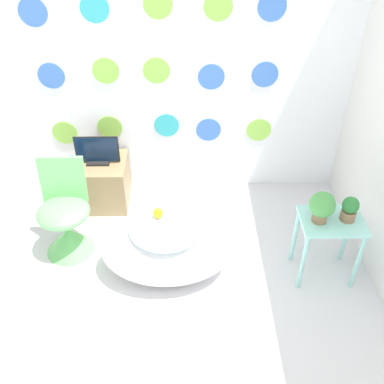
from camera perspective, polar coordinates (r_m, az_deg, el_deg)
name	(u,v)px	position (r m, az deg, el deg)	size (l,w,h in m)	color
ground_plane	(155,378)	(3.01, -4.72, -22.49)	(12.00, 12.00, 0.00)	silver
wall_back_dotted	(159,52)	(3.74, -4.23, 17.28)	(4.20, 0.05, 2.60)	white
bathtub	(167,247)	(3.38, -3.20, -6.96)	(0.98, 0.66, 0.46)	white
rubber_duck	(158,212)	(3.25, -4.37, -2.61)	(0.08, 0.08, 0.09)	yellow
chair	(66,225)	(3.64, -15.65, -4.02)	(0.41, 0.41, 0.78)	#66C166
tv_cabinet	(102,182)	(4.09, -11.36, 1.20)	(0.46, 0.44, 0.43)	#8E704C
tv	(97,152)	(3.91, -11.94, 5.05)	(0.37, 0.12, 0.25)	black
vase	(73,166)	(3.83, -14.84, 3.22)	(0.08, 0.08, 0.17)	#2D72B7
side_table	(330,231)	(3.36, 17.08, -4.82)	(0.44, 0.33, 0.54)	#99E0D8
potted_plant_left	(322,206)	(3.16, 16.19, -1.71)	(0.18, 0.18, 0.23)	#8C6B4C
potted_plant_right	(350,209)	(3.26, 19.40, -2.00)	(0.12, 0.12, 0.19)	#8C6B4C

